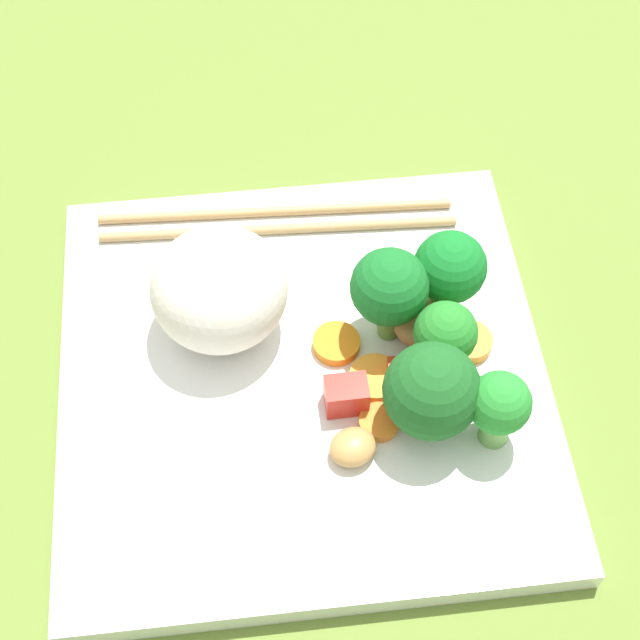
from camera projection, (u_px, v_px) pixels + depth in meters
The scene contains 18 objects.
ground_plane at pixel (304, 391), 59.06cm from camera, with size 110.00×110.00×2.00cm, color olive.
square_plate at pixel (303, 376), 57.54cm from camera, with size 28.53×28.53×1.66cm, color white.
rice_mound at pixel (219, 289), 55.90cm from camera, with size 8.03×8.02×6.78cm, color white.
broccoli_floret_0 at pixel (446, 335), 53.92cm from camera, with size 3.66×3.66×5.58cm.
broccoli_floret_1 at pixel (432, 392), 52.15cm from camera, with size 5.43×5.43×6.30cm.
broccoli_floret_2 at pixel (449, 270), 56.08cm from camera, with size 4.33×4.33×6.35cm.
broccoli_floret_3 at pixel (389, 289), 55.04cm from camera, with size 4.59×4.59×6.63cm.
broccoli_floret_4 at pixel (499, 406), 51.87cm from camera, with size 3.52×3.52×5.23cm.
carrot_slice_0 at pixel (379, 422), 54.53cm from camera, with size 2.31×2.31×0.62cm, color orange.
carrot_slice_1 at pixel (469, 342), 57.43cm from camera, with size 2.73×2.73×0.76cm, color orange.
carrot_slice_2 at pixel (497, 396), 55.56cm from camera, with size 2.44×2.44×0.48cm, color #F89D35.
carrot_slice_3 at pixel (375, 378), 56.16cm from camera, with size 3.04×3.04×0.59cm, color orange.
carrot_slice_4 at pixel (336, 344), 57.43cm from camera, with size 2.84×2.84×0.69cm, color orange.
pepper_chunk_0 at pixel (411, 382), 55.56cm from camera, with size 2.70×2.66×1.37cm, color red.
pepper_chunk_1 at pixel (346, 395), 54.64cm from camera, with size 2.44×1.78×2.12cm, color red.
chicken_piece_0 at pixel (353, 447), 53.16cm from camera, with size 2.67×2.34×1.52cm, color tan.
chicken_piece_1 at pixel (423, 325), 57.36cm from camera, with size 3.70×3.42×2.05cm, color #B48449.
chopstick_pair at pixel (273, 221), 62.75cm from camera, with size 23.20×4.48×0.63cm.
Camera 1 is at (3.73, 29.08, 50.46)cm, focal length 54.14 mm.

